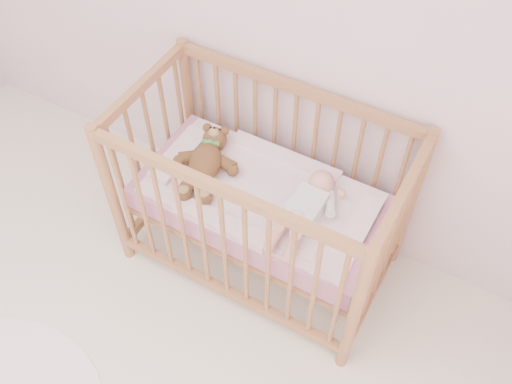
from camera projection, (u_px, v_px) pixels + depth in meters
The scene contains 5 objects.
crib at pixel (261, 200), 2.83m from camera, with size 1.36×0.76×1.00m, color #AB6C48, non-canonical shape.
mattress at pixel (261, 202), 2.84m from camera, with size 1.22×0.62×0.13m, color pink.
blanket at pixel (261, 193), 2.78m from camera, with size 1.10×0.58×0.06m, color #FCADC9, non-canonical shape.
baby at pixel (306, 206), 2.63m from camera, with size 0.27×0.56×0.13m, color white, non-canonical shape.
teddy_bear at pixel (205, 161), 2.80m from camera, with size 0.35×0.50×0.14m, color brown, non-canonical shape.
Camera 1 is at (1.17, 0.06, 2.72)m, focal length 40.00 mm.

